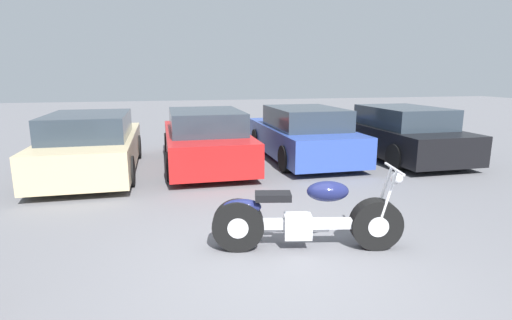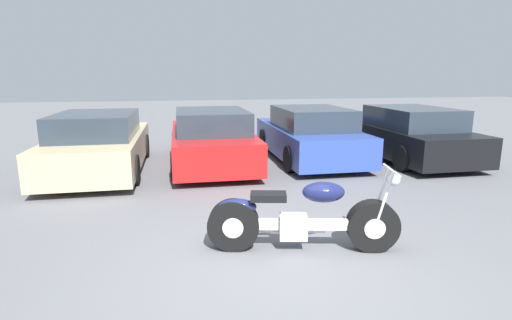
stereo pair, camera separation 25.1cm
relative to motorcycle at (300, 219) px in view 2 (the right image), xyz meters
The scene contains 6 objects.
ground_plane 0.72m from the motorcycle, 133.33° to the right, with size 60.00×60.00×0.00m, color slate.
motorcycle is the anchor object (origin of this frame).
parked_car_champagne 5.81m from the motorcycle, 123.63° to the left, with size 1.91×4.45×1.34m.
parked_car_red 5.12m from the motorcycle, 97.70° to the left, with size 1.91×4.45×1.34m.
parked_car_blue 5.57m from the motorcycle, 70.66° to the left, with size 1.91×4.45×1.34m.
parked_car_black 6.54m from the motorcycle, 47.97° to the left, with size 1.91×4.45×1.34m.
Camera 2 is at (-1.03, -4.07, 2.17)m, focal length 28.00 mm.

